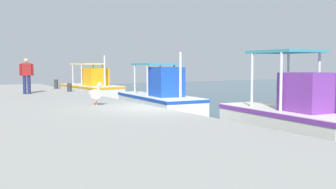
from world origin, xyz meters
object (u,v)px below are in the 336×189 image
at_px(fishing_boat_nearest, 92,89).
at_px(pelican, 95,94).
at_px(mooring_bollard_second, 69,87).
at_px(fishing_boat_second, 160,99).
at_px(fisherman_standing, 27,74).
at_px(mooring_bollard_nearest, 56,84).
at_px(fishing_boat_third, 296,119).

relative_size(fishing_boat_nearest, pelican, 5.72).
height_order(fishing_boat_nearest, mooring_bollard_second, fishing_boat_nearest).
xyz_separation_m(fishing_boat_second, pelican, (2.12, -3.80, 0.51)).
bearing_deg(fisherman_standing, mooring_bollard_nearest, 145.02).
xyz_separation_m(pelican, fisherman_standing, (-6.69, -1.04, 0.57)).
relative_size(fishing_boat_nearest, mooring_bollard_nearest, 10.15).
height_order(fishing_boat_third, mooring_bollard_second, fishing_boat_third).
xyz_separation_m(fishing_boat_nearest, pelican, (10.91, -3.73, 0.52)).
distance_m(fishing_boat_third, pelican, 6.74).
height_order(fishing_boat_third, fisherman_standing, fishing_boat_third).
bearing_deg(mooring_bollard_nearest, fisherman_standing, -34.98).
relative_size(fishing_boat_nearest, fishing_boat_third, 1.16).
relative_size(fishing_boat_nearest, fishing_boat_second, 0.98).
distance_m(fishing_boat_third, mooring_bollard_second, 12.96).
relative_size(fishing_boat_third, mooring_bollard_nearest, 8.72).
relative_size(fishing_boat_second, mooring_bollard_second, 12.78).
relative_size(fisherman_standing, mooring_bollard_nearest, 3.18).
height_order(fisherman_standing, mooring_bollard_nearest, fisherman_standing).
height_order(fishing_boat_nearest, fishing_boat_second, fishing_boat_nearest).
relative_size(fishing_boat_third, mooring_bollard_second, 10.80).
relative_size(fishing_boat_second, fishing_boat_third, 1.18).
height_order(fishing_boat_nearest, fisherman_standing, fishing_boat_nearest).
height_order(fishing_boat_second, fishing_boat_third, fishing_boat_third).
xyz_separation_m(fishing_boat_second, mooring_bollard_second, (-5.09, -2.59, 0.33)).
height_order(fishing_boat_second, pelican, fishing_boat_second).
height_order(fishing_boat_second, fisherman_standing, fishing_boat_second).
distance_m(pelican, mooring_bollard_nearest, 9.97).
relative_size(pelican, mooring_bollard_nearest, 1.78).
xyz_separation_m(fishing_boat_third, mooring_bollard_nearest, (-15.35, -2.73, 0.36)).
bearing_deg(pelican, fishing_boat_second, 119.15).
distance_m(mooring_bollard_nearest, mooring_bollard_second, 2.68).
xyz_separation_m(fishing_boat_nearest, fishing_boat_third, (16.37, 0.20, 0.03)).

